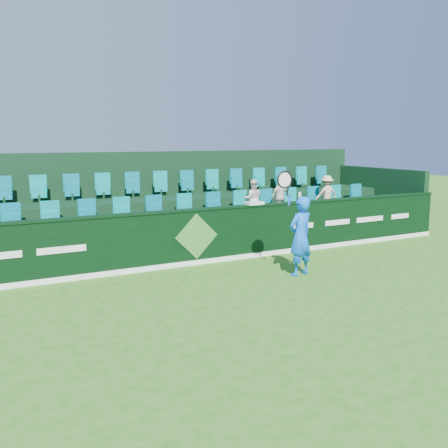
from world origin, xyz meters
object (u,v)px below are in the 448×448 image
tennis_player (300,236)px  spectator_middle (280,196)px  drinks_bottle (300,197)px  spectator_left (253,199)px  spectator_right (327,194)px  towel (254,203)px

tennis_player → spectator_middle: 3.52m
tennis_player → drinks_bottle: 2.52m
tennis_player → drinks_bottle: bearing=54.3°
spectator_left → spectator_right: (2.61, 0.00, 0.01)m
tennis_player → spectator_left: bearing=78.2°
spectator_left → spectator_middle: spectator_middle is taller
tennis_player → spectator_middle: tennis_player is taller
spectator_right → drinks_bottle: 2.15m
towel → drinks_bottle: (1.41, 0.00, 0.09)m
spectator_middle → drinks_bottle: size_ratio=4.56×
tennis_player → spectator_right: 4.53m
drinks_bottle → tennis_player: bearing=-125.7°
spectator_left → towel: bearing=84.4°
towel → drinks_bottle: drinks_bottle is taller
spectator_middle → towel: spectator_middle is taller
spectator_middle → spectator_left: bearing=-8.6°
towel → spectator_right: bearing=19.1°
spectator_right → drinks_bottle: (-1.83, -1.12, 0.12)m
tennis_player → drinks_bottle: tennis_player is taller
spectator_middle → tennis_player: bearing=54.5°
spectator_middle → towel: (-1.55, -1.12, 0.03)m
spectator_right → towel: (-3.24, -1.12, 0.03)m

